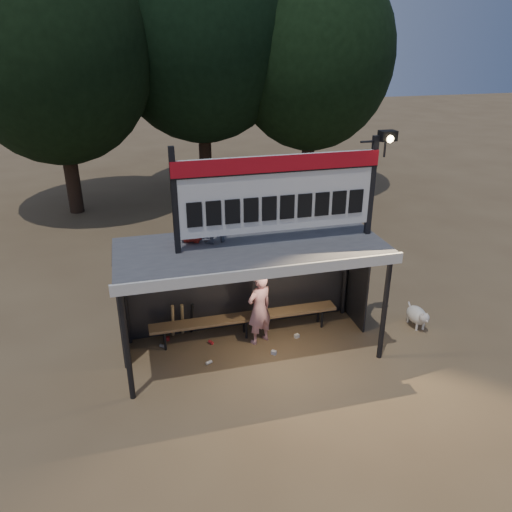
{
  "coord_description": "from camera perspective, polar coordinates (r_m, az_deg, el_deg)",
  "views": [
    {
      "loc": [
        -2.07,
        -8.28,
        5.91
      ],
      "look_at": [
        0.2,
        0.4,
        1.9
      ],
      "focal_mm": 35.0,
      "sensor_mm": 36.0,
      "label": 1
    }
  ],
  "objects": [
    {
      "name": "ground",
      "position": [
        10.38,
        -0.52,
        -10.62
      ],
      "size": [
        80.0,
        80.0,
        0.0
      ],
      "primitive_type": "plane",
      "color": "brown",
      "rests_on": "ground"
    },
    {
      "name": "player",
      "position": [
        10.21,
        0.39,
        -6.02
      ],
      "size": [
        0.68,
        0.57,
        1.58
      ],
      "primitive_type": "imported",
      "rotation": [
        0.0,
        0.0,
        3.54
      ],
      "color": "silver",
      "rests_on": "ground"
    },
    {
      "name": "child_a",
      "position": [
        9.26,
        -5.17,
        4.6
      ],
      "size": [
        0.57,
        0.49,
        1.03
      ],
      "primitive_type": "imported",
      "rotation": [
        0.0,
        0.0,
        3.36
      ],
      "color": "slate",
      "rests_on": "dugout_shelter"
    },
    {
      "name": "child_b",
      "position": [
        9.31,
        -7.5,
        4.77
      ],
      "size": [
        0.63,
        0.52,
        1.09
      ],
      "primitive_type": "imported",
      "rotation": [
        0.0,
        0.0,
        2.75
      ],
      "color": "#A9241A",
      "rests_on": "dugout_shelter"
    },
    {
      "name": "dugout_shelter",
      "position": [
        9.67,
        -0.91,
        -0.78
      ],
      "size": [
        5.1,
        2.08,
        2.32
      ],
      "color": "#424144",
      "rests_on": "ground"
    },
    {
      "name": "scoreboard_assembly",
      "position": [
        9.06,
        2.87,
        7.46
      ],
      "size": [
        4.1,
        0.27,
        1.99
      ],
      "color": "black",
      "rests_on": "dugout_shelter"
    },
    {
      "name": "bench",
      "position": [
        10.59,
        -1.26,
        -7.05
      ],
      "size": [
        4.0,
        0.35,
        0.48
      ],
      "color": "brown",
      "rests_on": "ground"
    },
    {
      "name": "tree_left",
      "position": [
        18.39,
        -22.26,
        21.21
      ],
      "size": [
        6.46,
        6.46,
        9.27
      ],
      "color": "#312016",
      "rests_on": "ground"
    },
    {
      "name": "tree_mid",
      "position": [
        20.02,
        -6.42,
        24.66
      ],
      "size": [
        7.22,
        7.22,
        10.36
      ],
      "color": "black",
      "rests_on": "ground"
    },
    {
      "name": "tree_right",
      "position": [
        20.08,
        6.43,
        21.87
      ],
      "size": [
        6.08,
        6.08,
        8.72
      ],
      "color": "#302015",
      "rests_on": "ground"
    },
    {
      "name": "dog",
      "position": [
        11.52,
        17.98,
        -6.48
      ],
      "size": [
        0.36,
        0.81,
        0.49
      ],
      "color": "beige",
      "rests_on": "ground"
    },
    {
      "name": "bats",
      "position": [
        10.65,
        -8.42,
        -7.18
      ],
      "size": [
        0.49,
        0.33,
        0.84
      ],
      "color": "#A47F4C",
      "rests_on": "ground"
    },
    {
      "name": "litter",
      "position": [
        10.44,
        -4.03,
        -10.21
      ],
      "size": [
        2.92,
        1.16,
        0.08
      ],
      "color": "red",
      "rests_on": "ground"
    }
  ]
}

